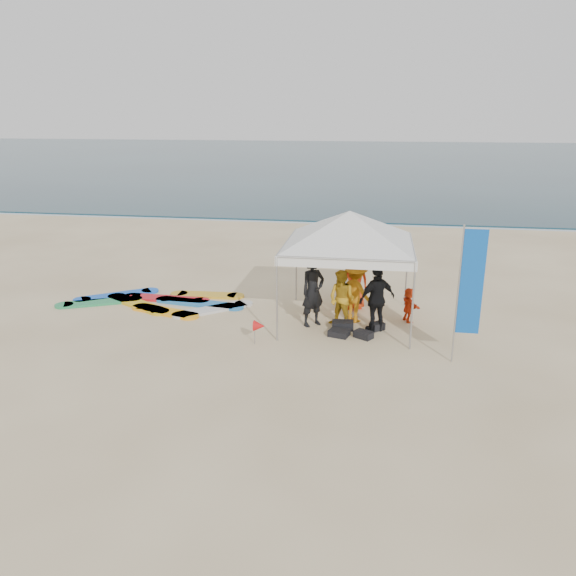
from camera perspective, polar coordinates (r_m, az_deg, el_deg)
The scene contains 14 objects.
ground at distance 12.58m, azimuth -0.56°, elevation -8.83°, with size 120.00×120.00×0.00m, color beige.
ocean at distance 71.35m, azimuth 7.80°, elevation 12.88°, with size 160.00×84.00×0.08m, color #0C2633.
shoreline_foam at distance 29.90m, azimuth 5.37°, elevation 6.67°, with size 160.00×1.20×0.01m, color silver.
person_black_a at distance 15.07m, azimuth 2.55°, elevation -0.36°, with size 0.70×0.46×1.92m, color black.
person_yellow at distance 15.09m, azimuth 5.48°, elevation -1.11°, with size 0.76×0.59×1.56m, color #C08F1B.
person_orange_a at distance 15.49m, azimuth 6.87°, elevation -0.43°, with size 1.09×0.63×1.68m, color orange.
person_black_b at distance 14.84m, azimuth 9.03°, elevation -1.10°, with size 1.06×0.44×1.80m, color black.
person_orange_b at distance 16.49m, azimuth 6.77°, elevation 0.68°, with size 0.82×0.53×1.68m, color red.
person_seated at distance 15.82m, azimuth 12.16°, elevation -1.68°, with size 0.90×0.29×0.97m, color red.
canopy_tent at distance 14.91m, azimuth 6.31°, elevation 7.76°, with size 4.69×4.69×3.54m.
feather_flag at distance 13.13m, azimuth 18.00°, elevation 0.37°, with size 0.55×0.04×3.24m.
marker_pennant at distance 13.96m, azimuth -2.94°, elevation -3.88°, with size 0.28×0.28×0.64m.
gear_pile at distance 14.91m, azimuth 6.46°, elevation -4.19°, with size 1.49×1.08×0.22m.
surfboard_spread at distance 17.50m, azimuth -12.64°, elevation -1.41°, with size 5.57×2.52×0.07m.
Camera 1 is at (1.92, -11.11, 5.57)m, focal length 35.00 mm.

